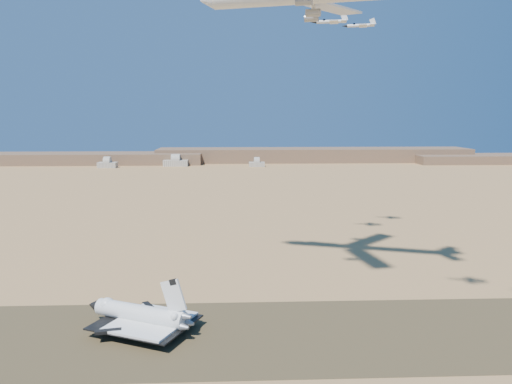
{
  "coord_description": "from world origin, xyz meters",
  "views": [
    {
      "loc": [
        13.04,
        -134.31,
        61.91
      ],
      "look_at": [
        19.13,
        8.0,
        40.06
      ],
      "focal_mm": 35.0,
      "sensor_mm": 36.0,
      "label": 1
    }
  ],
  "objects_px": {
    "chase_jet_e": "(331,21)",
    "crew_c": "(161,339)",
    "shuttle": "(140,315)",
    "crew_a": "(167,341)",
    "crew_b": "(160,335)",
    "chase_jet_f": "(360,25)"
  },
  "relations": [
    {
      "from": "chase_jet_e",
      "to": "crew_c",
      "type": "bearing_deg",
      "value": -111.81
    },
    {
      "from": "shuttle",
      "to": "crew_a",
      "type": "height_order",
      "value": "shuttle"
    },
    {
      "from": "crew_b",
      "to": "chase_jet_e",
      "type": "distance_m",
      "value": 148.63
    },
    {
      "from": "crew_b",
      "to": "chase_jet_e",
      "type": "xyz_separation_m",
      "value": [
        63.02,
        88.87,
        101.1
      ]
    },
    {
      "from": "shuttle",
      "to": "crew_a",
      "type": "xyz_separation_m",
      "value": [
        9.0,
        -8.73,
        -3.78
      ]
    },
    {
      "from": "crew_a",
      "to": "crew_c",
      "type": "xyz_separation_m",
      "value": [
        -1.89,
        0.88,
        0.09
      ]
    },
    {
      "from": "shuttle",
      "to": "crew_b",
      "type": "bearing_deg",
      "value": -15.71
    },
    {
      "from": "crew_b",
      "to": "crew_c",
      "type": "relative_size",
      "value": 1.0
    },
    {
      "from": "shuttle",
      "to": "chase_jet_e",
      "type": "bearing_deg",
      "value": 74.76
    },
    {
      "from": "crew_a",
      "to": "chase_jet_e",
      "type": "bearing_deg",
      "value": -27.47
    },
    {
      "from": "crew_c",
      "to": "crew_a",
      "type": "bearing_deg",
      "value": -179.13
    },
    {
      "from": "shuttle",
      "to": "chase_jet_f",
      "type": "distance_m",
      "value": 165.94
    },
    {
      "from": "crew_b",
      "to": "crew_c",
      "type": "xyz_separation_m",
      "value": [
        0.56,
        -2.3,
        -0.0
      ]
    },
    {
      "from": "shuttle",
      "to": "chase_jet_e",
      "type": "xyz_separation_m",
      "value": [
        69.56,
        83.31,
        97.41
      ]
    },
    {
      "from": "crew_a",
      "to": "crew_c",
      "type": "distance_m",
      "value": 2.09
    },
    {
      "from": "shuttle",
      "to": "chase_jet_e",
      "type": "distance_m",
      "value": 145.84
    },
    {
      "from": "shuttle",
      "to": "crew_b",
      "type": "relative_size",
      "value": 19.39
    },
    {
      "from": "shuttle",
      "to": "chase_jet_f",
      "type": "height_order",
      "value": "chase_jet_f"
    },
    {
      "from": "crew_a",
      "to": "crew_c",
      "type": "relative_size",
      "value": 0.9
    },
    {
      "from": "crew_b",
      "to": "crew_a",
      "type": "bearing_deg",
      "value": 169.72
    },
    {
      "from": "chase_jet_f",
      "to": "crew_a",
      "type": "bearing_deg",
      "value": -109.24
    },
    {
      "from": "crew_b",
      "to": "chase_jet_f",
      "type": "bearing_deg",
      "value": -85.02
    }
  ]
}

